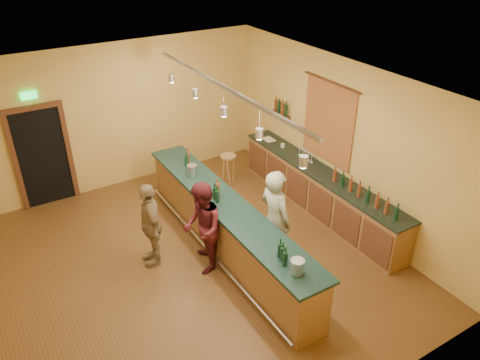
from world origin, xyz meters
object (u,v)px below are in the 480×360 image
customer_a (202,228)px  bar_stool (228,161)px  customer_b (150,224)px  tasting_bar (226,224)px  bartender (275,220)px  back_counter (319,191)px

customer_a → bar_stool: 2.97m
customer_b → bar_stool: bearing=132.1°
customer_a → customer_b: 0.93m
bar_stool → tasting_bar: bearing=-121.0°
bartender → customer_a: (-1.10, 0.55, -0.10)m
customer_b → bar_stool: customer_b is taller
bartender → bar_stool: bartender is taller
customer_a → customer_b: bearing=-109.8°
customer_a → customer_b: (-0.69, 0.62, -0.04)m
back_counter → bar_stool: size_ratio=6.25×
back_counter → customer_b: bearing=175.6°
bartender → customer_b: bartender is taller
back_counter → customer_b: size_ratio=2.89×
back_counter → tasting_bar: bearing=-175.5°
bartender → back_counter: bearing=-69.9°
back_counter → customer_a: (-2.86, -0.35, 0.34)m
back_counter → customer_b: 3.57m
customer_a → customer_b: customer_a is taller
back_counter → customer_a: 2.90m
back_counter → bar_stool: 2.22m
tasting_bar → customer_b: 1.33m
back_counter → bartender: 2.03m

